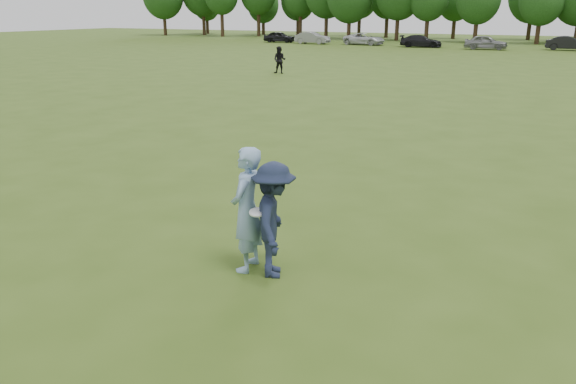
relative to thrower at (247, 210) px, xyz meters
The scene contains 11 objects.
ground 1.62m from the thrower, 23.10° to the left, with size 200.00×200.00×0.00m, color #354E16.
thrower is the anchor object (origin of this frame).
defender 0.51m from the thrower, ahead, with size 1.23×0.71×1.91m, color #1A233B.
player_far_a 30.54m from the thrower, 116.56° to the left, with size 0.88×0.69×1.81m, color black.
car_a 69.41m from the thrower, 117.14° to the left, with size 1.70×4.23×1.44m, color black.
car_b 66.13m from the thrower, 113.45° to the left, with size 1.58×4.54×1.50m, color gray.
car_c 64.53m from the thrower, 107.67° to the left, with size 2.38×5.16×1.43m, color silver.
car_d 61.31m from the thrower, 101.41° to the left, with size 1.95×4.80×1.39m, color black.
car_e 59.42m from the thrower, 94.57° to the left, with size 1.84×4.56×1.55m, color gray.
car_f 61.91m from the thrower, 86.85° to the left, with size 1.58×4.53×1.49m, color black.
disc_in_play 0.39m from the thrower, 32.08° to the right, with size 0.28×0.28×0.09m.
Camera 1 is at (3.35, -7.88, 4.16)m, focal length 35.00 mm.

